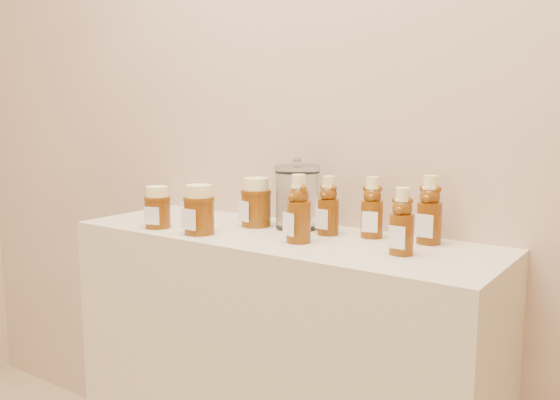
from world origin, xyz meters
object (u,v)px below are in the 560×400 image
Objects in this scene: display_table at (278,390)px; glass_canister at (297,194)px; bear_bottle_front_left at (299,204)px; honey_jar_left at (157,207)px; bear_bottle_back_left at (328,202)px.

display_table is 6.15× the size of glass_canister.
bear_bottle_front_left is 0.18m from glass_canister.
display_table is 6.12× the size of bear_bottle_front_left.
display_table is 0.62m from honey_jar_left.
bear_bottle_front_left reaches higher than bear_bottle_back_left.
glass_canister is (-0.10, 0.15, -0.00)m from bear_bottle_front_left.
bear_bottle_back_left is at bearing 33.69° from display_table.
glass_canister is at bearing 143.44° from bear_bottle_front_left.
honey_jar_left is at bearing -146.73° from glass_canister.
honey_jar_left is (-0.34, -0.12, 0.51)m from display_table.
bear_bottle_back_left is 0.13m from bear_bottle_front_left.
bear_bottle_back_left is 0.12m from glass_canister.
bear_bottle_back_left is 1.51× the size of honey_jar_left.
glass_canister is at bearing 91.42° from display_table.
bear_bottle_back_left is at bearing -10.54° from glass_canister.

